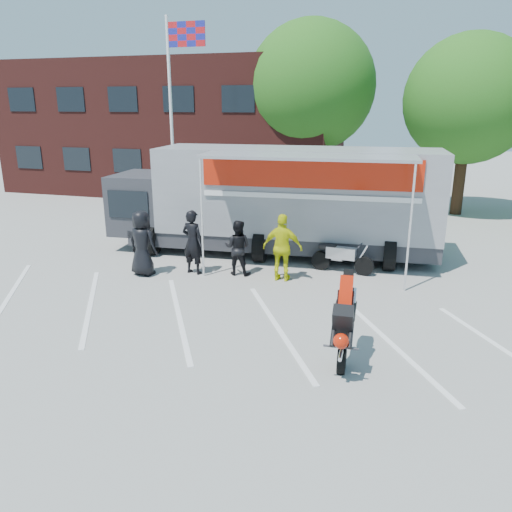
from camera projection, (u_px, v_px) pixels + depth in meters
The scene contains 13 objects.
ground at pixel (256, 347), 10.22m from camera, with size 100.00×100.00×0.00m, color gray.
parking_bay_lines at pixel (269, 326), 11.14m from camera, with size 18.00×5.00×0.01m, color white.
office_building at pixel (178, 127), 28.43m from camera, with size 18.00×8.00×7.00m, color #4F1D19.
flagpole at pixel (176, 97), 19.62m from camera, with size 1.61×0.12×8.00m.
tree_left at pixel (311, 87), 23.82m from camera, with size 6.12×6.12×8.64m.
tree_mid at pixel (469, 100), 21.19m from camera, with size 5.44×5.44×7.68m.
transporter_truck at pixel (281, 253), 16.64m from camera, with size 10.82×5.21×3.44m, color gray, non-canonical shape.
parked_motorcycle at pixel (342, 272), 14.73m from camera, with size 0.63×1.90×0.99m, color #A9A9AE, non-canonical shape.
stunt_bike_rider at pixel (344, 355), 9.87m from camera, with size 0.79×1.67×1.97m, color black, non-canonical shape.
spectator_leather_a at pixel (142, 243), 14.28m from camera, with size 0.93×0.60×1.89m, color black.
spectator_leather_b at pixel (193, 242), 14.41m from camera, with size 0.69×0.45×1.89m, color black.
spectator_leather_c at pixel (238, 248), 14.36m from camera, with size 0.78×0.61×1.61m, color black.
spectator_hivis at pixel (283, 248), 13.82m from camera, with size 1.11×0.46×1.90m, color #D6DC0B.
Camera 1 is at (2.61, -8.86, 4.75)m, focal length 35.00 mm.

